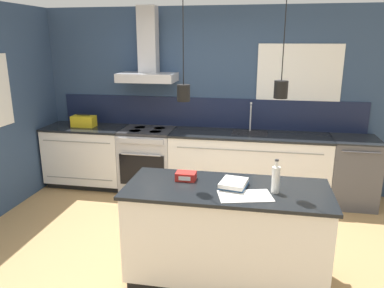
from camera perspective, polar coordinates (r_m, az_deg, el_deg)
ground_plane at (r=4.03m, az=-2.06°, el=-16.63°), size 16.00×16.00×0.00m
wall_back at (r=5.44m, az=1.92°, el=7.21°), size 5.60×2.38×2.60m
counter_run_left at (r=5.87m, az=-15.62°, el=-1.70°), size 1.18×0.64×0.91m
counter_run_sink at (r=5.29m, az=8.55°, el=-3.16°), size 2.17×0.64×1.32m
oven_range at (r=5.52m, az=-6.68°, el=-2.37°), size 0.75×0.66×0.91m
dishwasher at (r=5.44m, az=23.22°, el=-3.87°), size 0.60×0.65×0.91m
kitchen_island at (r=3.48m, az=5.15°, el=-13.48°), size 1.78×0.76×0.91m
bottle_on_island at (r=3.20m, az=12.64°, el=-5.23°), size 0.07×0.07×0.29m
book_stack at (r=3.28m, az=6.36°, el=-6.08°), size 0.26×0.30×0.06m
red_supply_box at (r=3.43m, az=-0.93°, el=-4.91°), size 0.18×0.13×0.07m
paper_pile at (r=3.13m, az=8.09°, el=-7.85°), size 0.48×0.36×0.01m
yellow_toolbox at (r=5.75m, az=-16.18°, el=3.36°), size 0.34×0.18×0.19m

